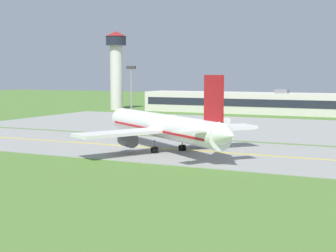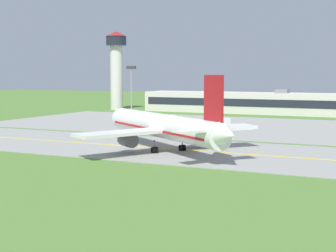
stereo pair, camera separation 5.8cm
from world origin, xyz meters
name	(u,v)px [view 1 (the left image)]	position (x,y,z in m)	size (l,w,h in m)	color
ground_plane	(151,148)	(0.00, 0.00, 0.00)	(500.00, 500.00, 0.00)	#517A33
taxiway_strip	(151,148)	(0.00, 0.00, 0.05)	(240.00, 28.00, 0.10)	gray
apron_pad	(269,128)	(10.00, 42.00, 0.05)	(140.00, 52.00, 0.10)	gray
taxiway_centreline	(151,148)	(0.00, 0.00, 0.11)	(220.00, 0.60, 0.01)	yellow
airplane_lead	(164,127)	(3.53, -2.21, 4.13)	(34.19, 28.86, 12.70)	white
service_truck_baggage	(220,123)	(-0.08, 35.74, 1.18)	(5.74, 6.18, 2.59)	silver
service_truck_fuel	(166,120)	(-14.40, 35.70, 1.53)	(4.23, 6.32, 2.60)	silver
terminal_building	(242,103)	(-10.26, 85.72, 3.36)	(65.99, 13.19, 7.90)	beige
control_tower	(116,63)	(-55.31, 80.26, 16.72)	(7.60, 7.60, 27.84)	silver
apron_light_mast	(131,89)	(-20.44, 29.20, 9.33)	(2.40, 0.50, 14.70)	gray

